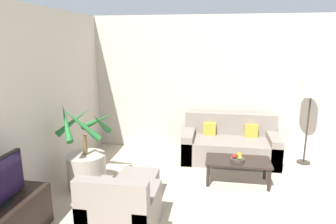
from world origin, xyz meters
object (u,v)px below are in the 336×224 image
armchair (121,213)px  ottoman (138,186)px  apple_red (234,156)px  apple_green (240,158)px  floor_lamp (311,94)px  orange_fruit (239,155)px  potted_palm (86,163)px  sofa_loveseat (230,146)px  fruit_bowl (237,160)px  coffee_table (238,163)px

armchair → ottoman: size_ratio=1.52×
apple_red → apple_green: size_ratio=1.06×
floor_lamp → armchair: (-2.69, -2.56, -1.04)m
floor_lamp → orange_fruit: floor_lamp is taller
apple_green → ottoman: size_ratio=0.12×
apple_red → orange_fruit: bearing=36.2°
potted_palm → apple_red: bearing=11.2°
sofa_loveseat → fruit_bowl: bearing=-85.5°
sofa_loveseat → apple_red: size_ratio=24.62×
potted_palm → fruit_bowl: bearing=11.2°
armchair → coffee_table: bearing=47.7°
potted_palm → orange_fruit: bearing=12.2°
armchair → fruit_bowl: bearing=47.1°
floor_lamp → armchair: size_ratio=1.87×
sofa_loveseat → floor_lamp: 1.71m
fruit_bowl → floor_lamp: bearing=39.3°
potted_palm → orange_fruit: (2.33, 0.50, 0.09)m
sofa_loveseat → coffee_table: size_ratio=1.74×
apple_red → armchair: (-1.35, -1.50, -0.20)m
coffee_table → apple_green: bearing=-78.2°
sofa_loveseat → orange_fruit: 0.96m
sofa_loveseat → potted_palm: bearing=-147.2°
apple_red → apple_green: (0.08, -0.05, -0.00)m
floor_lamp → sofa_loveseat: bearing=-177.1°
orange_fruit → ottoman: orange_fruit is taller
fruit_bowl → armchair: bearing=-132.9°
coffee_table → orange_fruit: bearing=17.2°
coffee_table → fruit_bowl: fruit_bowl is taller
sofa_loveseat → fruit_bowl: size_ratio=8.12×
potted_palm → sofa_loveseat: bearing=32.8°
potted_palm → floor_lamp: floor_lamp is taller
coffee_table → apple_red: 0.16m
fruit_bowl → orange_fruit: orange_fruit is taller
sofa_loveseat → apple_green: size_ratio=26.04×
potted_palm → apple_red: (2.25, 0.45, 0.08)m
sofa_loveseat → apple_green: sofa_loveseat is taller
apple_green → floor_lamp: bearing=41.5°
coffee_table → armchair: size_ratio=1.22×
sofa_loveseat → orange_fruit: size_ratio=21.78×
sofa_loveseat → fruit_bowl: (0.08, -0.98, 0.13)m
apple_red → orange_fruit: size_ratio=0.88×
fruit_bowl → apple_green: 0.09m
fruit_bowl → apple_red: 0.08m
coffee_table → fruit_bowl: (-0.01, -0.04, 0.07)m
orange_fruit → apple_green: bearing=-88.1°
fruit_bowl → armchair: armchair is taller
apple_green → ottoman: apple_green is taller
potted_palm → sofa_loveseat: potted_palm is taller
orange_fruit → apple_red: bearing=-143.8°
coffee_table → apple_red: size_ratio=14.12×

